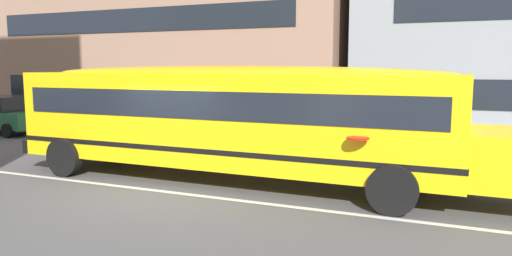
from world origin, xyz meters
The scene contains 5 objects.
ground_plane centered at (0.00, 0.00, 0.00)m, with size 400.00×400.00×0.00m, color #4C4C4F.
sidewalk_far centered at (0.00, 8.36, 0.01)m, with size 120.00×3.00×0.01m, color gray.
lane_centreline centered at (0.00, 0.00, 0.00)m, with size 110.00×0.16×0.01m, color silver.
school_bus centered at (1.13, 1.58, 1.75)m, with size 13.22×3.19×2.95m.
parked_car_green_mid_block centered at (-12.18, 5.67, 0.84)m, with size 3.99×2.05×1.64m.
Camera 1 is at (6.33, -9.36, 2.93)m, focal length 33.89 mm.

